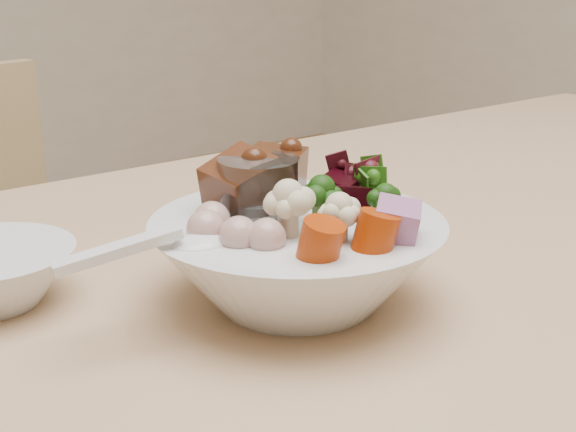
% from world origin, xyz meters
% --- Properties ---
extents(dining_table, '(1.63, 0.95, 0.75)m').
position_xyz_m(dining_table, '(0.03, 0.01, 0.67)').
color(dining_table, tan).
rests_on(dining_table, ground).
extents(food_bowl, '(0.23, 0.23, 0.12)m').
position_xyz_m(food_bowl, '(-0.17, 0.02, 0.79)').
color(food_bowl, silver).
rests_on(food_bowl, dining_table).
extents(soup_spoon, '(0.13, 0.05, 0.02)m').
position_xyz_m(soup_spoon, '(-0.27, 0.03, 0.82)').
color(soup_spoon, silver).
rests_on(soup_spoon, food_bowl).
extents(water_glass, '(0.06, 0.06, 0.11)m').
position_xyz_m(water_glass, '(-0.18, 0.06, 0.80)').
color(water_glass, silver).
rests_on(water_glass, dining_table).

